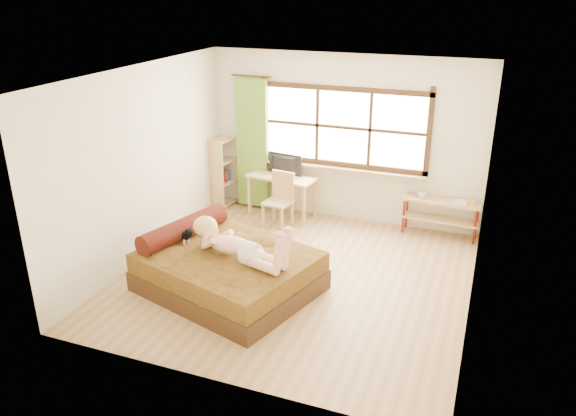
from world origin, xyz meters
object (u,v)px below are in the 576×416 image
at_px(chair, 280,196).
at_px(bookshelf, 224,171).
at_px(kitten, 182,233).
at_px(desk, 282,181).
at_px(bed, 226,269).
at_px(woman, 236,235).
at_px(pipe_shelf, 441,210).

bearing_deg(chair, bookshelf, 166.75).
bearing_deg(bookshelf, kitten, -67.17).
bearing_deg(bookshelf, desk, 1.71).
xyz_separation_m(bed, kitten, (-0.67, 0.09, 0.36)).
bearing_deg(bed, woman, -1.34).
xyz_separation_m(desk, bookshelf, (-1.14, 0.13, 0.01)).
relative_size(kitten, pipe_shelf, 0.26).
height_order(kitten, chair, chair).
distance_m(kitten, pipe_shelf, 3.99).
bearing_deg(kitten, bookshelf, 121.28).
xyz_separation_m(desk, chair, (0.11, -0.37, -0.12)).
height_order(bed, desk, bed).
relative_size(bed, woman, 1.70).
relative_size(bed, pipe_shelf, 2.05).
distance_m(bed, bookshelf, 2.99).
distance_m(bed, desk, 2.55).
bearing_deg(woman, bookshelf, 136.22).
bearing_deg(bed, chair, 109.06).
bearing_deg(desk, woman, -72.66).
distance_m(pipe_shelf, bookshelf, 3.74).
relative_size(bed, chair, 2.74).
distance_m(woman, bookshelf, 3.13).
bearing_deg(chair, woman, -74.05).
xyz_separation_m(kitten, chair, (0.58, 2.06, -0.14)).
xyz_separation_m(kitten, bookshelf, (-0.67, 2.56, -0.01)).
height_order(kitten, bookshelf, bookshelf).
distance_m(woman, kitten, 0.90).
height_order(desk, pipe_shelf, desk).
bearing_deg(desk, bookshelf, -177.99).
height_order(woman, pipe_shelf, woman).
distance_m(woman, pipe_shelf, 3.50).
xyz_separation_m(chair, pipe_shelf, (2.48, 0.49, -0.06)).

